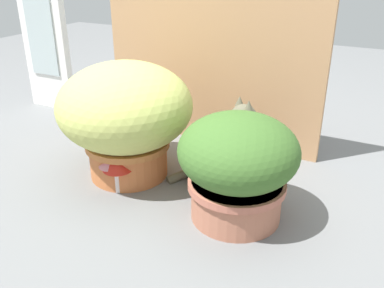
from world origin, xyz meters
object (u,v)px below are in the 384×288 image
cat (222,147)px  mushroom_ornament_red (118,165)px  leafy_planter (238,165)px  grass_planter (126,114)px  mushroom_ornament_pink (110,166)px

cat → mushroom_ornament_red: 0.41m
leafy_planter → cat: size_ratio=1.19×
grass_planter → leafy_planter: bearing=-9.7°
leafy_planter → cat: (-0.16, 0.25, -0.08)m
mushroom_ornament_pink → cat: bearing=43.3°
mushroom_ornament_pink → mushroom_ornament_red: mushroom_ornament_red is taller
mushroom_ornament_pink → mushroom_ornament_red: bearing=16.0°
cat → mushroom_ornament_pink: bearing=-136.7°
mushroom_ornament_pink → mushroom_ornament_red: (0.03, 0.01, 0.01)m
leafy_planter → mushroom_ornament_pink: size_ratio=2.80×
grass_planter → leafy_planter: size_ratio=1.31×
cat → grass_planter: bearing=-153.3°
grass_planter → cat: 0.40m
mushroom_ornament_pink → grass_planter: bearing=95.8°
cat → leafy_planter: bearing=-57.8°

